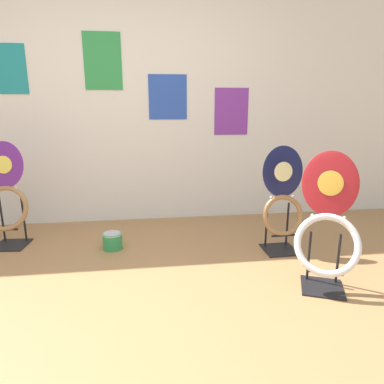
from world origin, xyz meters
name	(u,v)px	position (x,y,z in m)	size (l,w,h in m)	color
ground_plane	(116,348)	(0.00, 0.00, 0.00)	(14.00, 14.00, 0.00)	#A37547
wall_back	(126,99)	(0.00, 2.12, 1.30)	(8.00, 0.07, 2.60)	silver
toilet_seat_display_navy_moon	(282,205)	(1.33, 1.08, 0.41)	(0.36, 0.28, 0.91)	black
toilet_seat_display_purple_note	(5,199)	(-1.05, 1.51, 0.44)	(0.42, 0.30, 0.94)	black
toilet_seat_display_crimson_swirl	(328,229)	(1.39, 0.45, 0.43)	(0.50, 0.47, 0.94)	black
paint_can	(112,240)	(-0.13, 1.31, 0.08)	(0.17, 0.17, 0.15)	#2D8E4C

